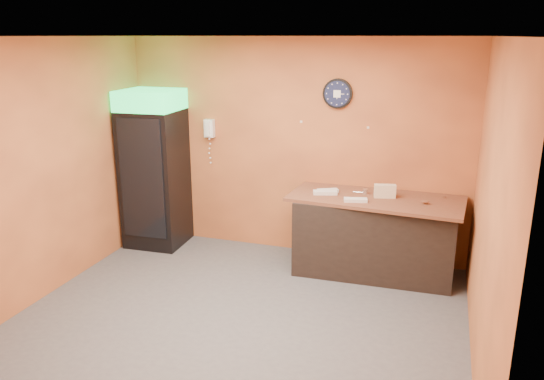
% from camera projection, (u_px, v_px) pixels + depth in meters
% --- Properties ---
extents(floor, '(4.50, 4.50, 0.00)m').
position_uv_depth(floor, '(239.00, 319.00, 5.44)').
color(floor, '#47474C').
rests_on(floor, ground).
extents(back_wall, '(4.50, 0.02, 2.80)m').
position_uv_depth(back_wall, '(293.00, 148.00, 6.87)').
color(back_wall, '#D0723A').
rests_on(back_wall, floor).
extents(left_wall, '(0.02, 4.00, 2.80)m').
position_uv_depth(left_wall, '(43.00, 171.00, 5.72)').
color(left_wall, '#D0723A').
rests_on(left_wall, floor).
extents(right_wall, '(0.02, 4.00, 2.80)m').
position_uv_depth(right_wall, '(489.00, 213.00, 4.38)').
color(right_wall, '#D0723A').
rests_on(right_wall, floor).
extents(ceiling, '(4.50, 4.00, 0.02)m').
position_uv_depth(ceiling, '(233.00, 36.00, 4.66)').
color(ceiling, white).
rests_on(ceiling, back_wall).
extents(beverage_cooler, '(0.77, 0.79, 2.13)m').
position_uv_depth(beverage_cooler, '(154.00, 171.00, 7.17)').
color(beverage_cooler, black).
rests_on(beverage_cooler, floor).
extents(prep_counter, '(1.87, 0.87, 0.92)m').
position_uv_depth(prep_counter, '(374.00, 237.00, 6.42)').
color(prep_counter, black).
rests_on(prep_counter, floor).
extents(wall_clock, '(0.36, 0.06, 0.36)m').
position_uv_depth(wall_clock, '(338.00, 94.00, 6.48)').
color(wall_clock, black).
rests_on(wall_clock, back_wall).
extents(wall_phone, '(0.13, 0.11, 0.24)m').
position_uv_depth(wall_phone, '(209.00, 128.00, 7.12)').
color(wall_phone, white).
rests_on(wall_phone, back_wall).
extents(butcher_paper, '(2.08, 1.06, 0.04)m').
position_uv_depth(butcher_paper, '(376.00, 199.00, 6.29)').
color(butcher_paper, brown).
rests_on(butcher_paper, prep_counter).
extents(sub_roll_stack, '(0.26, 0.14, 0.16)m').
position_uv_depth(sub_roll_stack, '(385.00, 191.00, 6.24)').
color(sub_roll_stack, beige).
rests_on(sub_roll_stack, butcher_paper).
extents(wrapped_sandwich_left, '(0.31, 0.19, 0.04)m').
position_uv_depth(wrapped_sandwich_left, '(325.00, 192.00, 6.40)').
color(wrapped_sandwich_left, silver).
rests_on(wrapped_sandwich_left, butcher_paper).
extents(wrapped_sandwich_mid, '(0.28, 0.16, 0.04)m').
position_uv_depth(wrapped_sandwich_mid, '(356.00, 200.00, 6.11)').
color(wrapped_sandwich_mid, silver).
rests_on(wrapped_sandwich_mid, butcher_paper).
extents(wrapped_sandwich_right, '(0.27, 0.21, 0.04)m').
position_uv_depth(wrapped_sandwich_right, '(328.00, 191.00, 6.48)').
color(wrapped_sandwich_right, silver).
rests_on(wrapped_sandwich_right, butcher_paper).
extents(kitchen_tool, '(0.06, 0.06, 0.06)m').
position_uv_depth(kitchen_tool, '(365.00, 191.00, 6.41)').
color(kitchen_tool, silver).
rests_on(kitchen_tool, butcher_paper).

